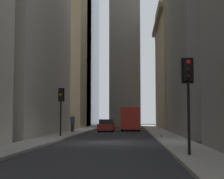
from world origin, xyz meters
name	(u,v)px	position (x,y,z in m)	size (l,w,h in m)	color
ground_plane	(108,142)	(0.00, 0.00, 0.00)	(135.00, 135.00, 0.00)	#262628
sidewalk_right	(42,141)	(0.00, 4.50, 0.07)	(90.00, 2.20, 0.14)	gray
sidewalk_left	(175,141)	(0.00, -4.50, 0.07)	(90.00, 2.20, 0.14)	gray
building_left_far	(193,65)	(29.04, -10.59, 9.44)	(17.83, 10.50, 18.85)	#9E8966
building_right_far	(56,34)	(31.83, 10.59, 14.93)	(12.88, 10.50, 29.84)	#9E8966
church_spire	(125,18)	(37.86, -0.40, 19.08)	(5.75, 5.75, 36.49)	gray
delivery_truck	(130,119)	(20.55, -1.40, 1.46)	(6.46, 2.25, 2.84)	red
sedan_red	(106,126)	(17.94, 1.40, 0.66)	(4.30, 1.78, 1.42)	maroon
traffic_light_foreground	(188,83)	(-9.27, -4.02, 3.14)	(0.43, 0.52, 4.08)	black
traffic_light_midblock	(61,101)	(4.92, 4.22, 3.04)	(0.43, 0.52, 3.95)	black
pedestrian	(72,122)	(13.10, 4.61, 1.13)	(0.26, 0.44, 1.81)	black
discarded_bottle	(161,136)	(3.33, -3.87, 0.25)	(0.07, 0.07, 0.27)	#236033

